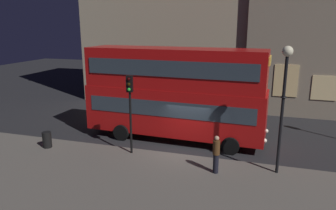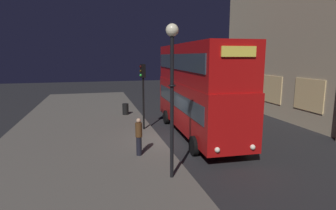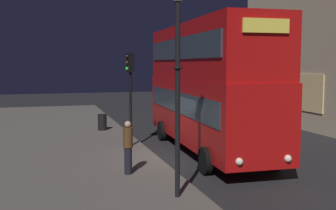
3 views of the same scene
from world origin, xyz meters
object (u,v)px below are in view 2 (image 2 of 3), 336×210
at_px(traffic_light_near_kerb, 143,83).
at_px(litter_bin, 126,109).
at_px(pedestrian, 139,136).
at_px(street_lamp, 172,72).
at_px(double_decker_bus, 197,85).

xyz_separation_m(traffic_light_near_kerb, litter_bin, (-4.87, -0.64, -2.57)).
xyz_separation_m(pedestrian, litter_bin, (-9.59, 0.41, -0.50)).
bearing_deg(pedestrian, street_lamp, 128.99).
xyz_separation_m(double_decker_bus, traffic_light_near_kerb, (-1.52, -3.12, 0.07)).
distance_m(pedestrian, litter_bin, 9.61).
distance_m(street_lamp, pedestrian, 4.30).
bearing_deg(double_decker_bus, street_lamp, -26.48).
xyz_separation_m(traffic_light_near_kerb, pedestrian, (4.71, -1.04, -2.07)).
relative_size(double_decker_bus, street_lamp, 1.87).
distance_m(traffic_light_near_kerb, litter_bin, 5.55).
bearing_deg(pedestrian, double_decker_bus, -120.94).
xyz_separation_m(double_decker_bus, street_lamp, (5.94, -3.30, 1.19)).
bearing_deg(traffic_light_near_kerb, pedestrian, -21.35).
bearing_deg(traffic_light_near_kerb, street_lamp, -10.24).
xyz_separation_m(double_decker_bus, litter_bin, (-6.39, -3.75, -2.50)).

